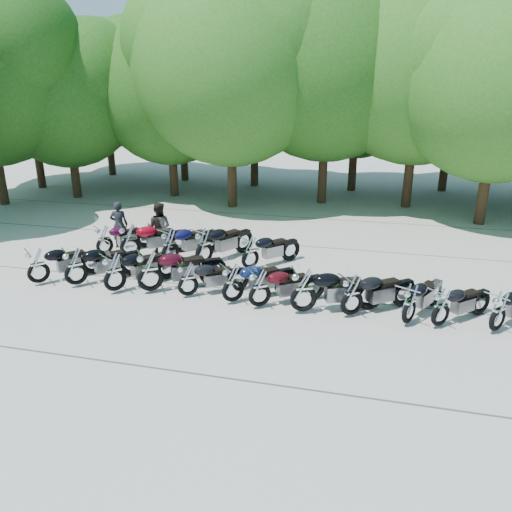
% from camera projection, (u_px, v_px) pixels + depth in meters
% --- Properties ---
extents(ground, '(90.00, 90.00, 0.00)m').
position_uv_depth(ground, '(242.00, 314.00, 13.19)').
color(ground, '#9D998E').
rests_on(ground, ground).
extents(tree_0, '(7.50, 7.50, 9.21)m').
position_uv_depth(tree_0, '(28.00, 87.00, 26.71)').
color(tree_0, '#3A2614').
rests_on(tree_0, ground).
extents(tree_1, '(6.97, 6.97, 8.55)m').
position_uv_depth(tree_1, '(66.00, 96.00, 24.49)').
color(tree_1, '#3A2614').
rests_on(tree_1, ground).
extents(tree_2, '(7.31, 7.31, 8.97)m').
position_uv_depth(tree_2, '(169.00, 91.00, 24.79)').
color(tree_2, '#3A2614').
rests_on(tree_2, ground).
extents(tree_3, '(8.70, 8.70, 10.67)m').
position_uv_depth(tree_3, '(230.00, 68.00, 22.16)').
color(tree_3, '#3A2614').
rests_on(tree_3, ground).
extents(tree_4, '(9.13, 9.13, 11.20)m').
position_uv_depth(tree_4, '(328.00, 61.00, 22.82)').
color(tree_4, '#3A2614').
rests_on(tree_4, ground).
extents(tree_5, '(9.04, 9.04, 11.10)m').
position_uv_depth(tree_5, '(420.00, 62.00, 22.03)').
color(tree_5, '#3A2614').
rests_on(tree_5, ground).
extents(tree_6, '(8.00, 8.00, 9.82)m').
position_uv_depth(tree_6, '(501.00, 80.00, 19.44)').
color(tree_6, '#3A2614').
rests_on(tree_6, ground).
extents(tree_9, '(7.59, 7.59, 9.32)m').
position_uv_depth(tree_9, '(104.00, 85.00, 30.48)').
color(tree_9, '#3A2614').
rests_on(tree_9, ground).
extents(tree_10, '(7.78, 7.78, 9.55)m').
position_uv_depth(tree_10, '(180.00, 83.00, 28.69)').
color(tree_10, '#3A2614').
rests_on(tree_10, ground).
extents(tree_11, '(7.56, 7.56, 9.28)m').
position_uv_depth(tree_11, '(254.00, 86.00, 27.23)').
color(tree_11, '#3A2614').
rests_on(tree_11, ground).
extents(tree_12, '(7.88, 7.88, 9.67)m').
position_uv_depth(tree_12, '(358.00, 82.00, 25.94)').
color(tree_12, '#3A2614').
rests_on(tree_12, ground).
extents(tree_13, '(8.31, 8.31, 10.20)m').
position_uv_depth(tree_13, '(456.00, 75.00, 25.65)').
color(tree_13, '#3A2614').
rests_on(tree_13, ground).
extents(motorcycle_0, '(2.01, 2.17, 1.28)m').
position_uv_depth(motorcycle_0, '(38.00, 265.00, 14.83)').
color(motorcycle_0, black).
rests_on(motorcycle_0, ground).
extents(motorcycle_1, '(2.16, 2.24, 1.35)m').
position_uv_depth(motorcycle_1, '(75.00, 265.00, 14.68)').
color(motorcycle_1, black).
rests_on(motorcycle_1, ground).
extents(motorcycle_2, '(2.01, 2.36, 1.35)m').
position_uv_depth(motorcycle_2, '(114.00, 271.00, 14.25)').
color(motorcycle_2, black).
rests_on(motorcycle_2, ground).
extents(motorcycle_3, '(2.58, 2.05, 1.45)m').
position_uv_depth(motorcycle_3, '(150.00, 270.00, 14.21)').
color(motorcycle_3, black).
rests_on(motorcycle_3, ground).
extents(motorcycle_4, '(2.07, 1.68, 1.17)m').
position_uv_depth(motorcycle_4, '(188.00, 278.00, 13.98)').
color(motorcycle_4, black).
rests_on(motorcycle_4, ground).
extents(motorcycle_5, '(2.17, 2.00, 1.28)m').
position_uv_depth(motorcycle_5, '(233.00, 282.00, 13.58)').
color(motorcycle_5, '#0E173E').
rests_on(motorcycle_5, ground).
extents(motorcycle_6, '(2.21, 1.81, 1.25)m').
position_uv_depth(motorcycle_6, '(260.00, 287.00, 13.29)').
color(motorcycle_6, '#39070E').
rests_on(motorcycle_6, ground).
extents(motorcycle_7, '(2.60, 1.67, 1.42)m').
position_uv_depth(motorcycle_7, '(304.00, 289.00, 12.95)').
color(motorcycle_7, black).
rests_on(motorcycle_7, ground).
extents(motorcycle_8, '(2.27, 1.95, 1.31)m').
position_uv_depth(motorcycle_8, '(352.00, 294.00, 12.80)').
color(motorcycle_8, black).
rests_on(motorcycle_8, ground).
extents(motorcycle_9, '(1.60, 2.22, 1.22)m').
position_uv_depth(motorcycle_9, '(410.00, 303.00, 12.39)').
color(motorcycle_9, black).
rests_on(motorcycle_9, ground).
extents(motorcycle_10, '(1.94, 1.88, 1.17)m').
position_uv_depth(motorcycle_10, '(441.00, 306.00, 12.26)').
color(motorcycle_10, black).
rests_on(motorcycle_10, ground).
extents(motorcycle_11, '(1.87, 2.03, 1.20)m').
position_uv_depth(motorcycle_11, '(499.00, 310.00, 12.01)').
color(motorcycle_11, black).
rests_on(motorcycle_11, ground).
extents(motorcycle_12, '(1.85, 2.08, 1.21)m').
position_uv_depth(motorcycle_12, '(104.00, 239.00, 17.33)').
color(motorcycle_12, '#390725').
rests_on(motorcycle_12, ground).
extents(motorcycle_13, '(2.41, 2.11, 1.40)m').
position_uv_depth(motorcycle_13, '(130.00, 239.00, 16.99)').
color(motorcycle_13, maroon).
rests_on(motorcycle_13, ground).
extents(motorcycle_14, '(1.85, 2.42, 1.35)m').
position_uv_depth(motorcycle_14, '(170.00, 244.00, 16.58)').
color(motorcycle_14, '#0D0E3B').
rests_on(motorcycle_14, ground).
extents(motorcycle_15, '(1.95, 2.55, 1.42)m').
position_uv_depth(motorcycle_15, '(204.00, 245.00, 16.40)').
color(motorcycle_15, black).
rests_on(motorcycle_15, ground).
extents(motorcycle_16, '(2.03, 2.14, 1.28)m').
position_uv_depth(motorcycle_16, '(250.00, 251.00, 15.99)').
color(motorcycle_16, black).
rests_on(motorcycle_16, ground).
extents(rider_0, '(0.73, 0.59, 1.72)m').
position_uv_depth(rider_0, '(119.00, 225.00, 18.12)').
color(rider_0, black).
rests_on(rider_0, ground).
extents(rider_1, '(0.93, 0.74, 1.83)m').
position_uv_depth(rider_1, '(159.00, 228.00, 17.58)').
color(rider_1, black).
rests_on(rider_1, ground).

